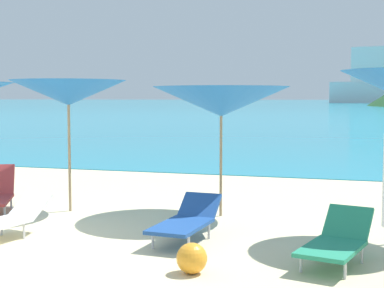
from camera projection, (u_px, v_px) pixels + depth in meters
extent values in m
cube|color=beige|center=(198.00, 169.00, 17.66)|extent=(50.00, 100.00, 0.30)
cube|color=teal|center=(358.00, 102.00, 224.98)|extent=(650.00, 440.00, 0.02)
cylinder|color=#9E7F59|center=(69.00, 149.00, 10.22)|extent=(0.05, 0.05, 2.20)
cone|color=blue|center=(68.00, 93.00, 10.14)|extent=(2.06, 2.06, 0.44)
sphere|color=#9E7F59|center=(68.00, 85.00, 10.13)|extent=(0.07, 0.07, 0.07)
cylinder|color=#9E7F59|center=(221.00, 155.00, 9.80)|extent=(0.05, 0.05, 2.07)
cone|color=blue|center=(221.00, 102.00, 9.73)|extent=(2.54, 2.54, 0.50)
sphere|color=#9E7F59|center=(221.00, 92.00, 9.72)|extent=(0.07, 0.07, 0.07)
cube|color=#1E478C|center=(181.00, 226.00, 7.95)|extent=(0.68, 1.17, 0.05)
cube|color=#1E478C|center=(200.00, 206.00, 8.62)|extent=(0.60, 0.43, 0.34)
cylinder|color=silver|center=(153.00, 240.00, 7.72)|extent=(0.04, 0.04, 0.23)
cylinder|color=silver|center=(189.00, 244.00, 7.54)|extent=(0.04, 0.04, 0.23)
cylinder|color=silver|center=(176.00, 228.00, 8.46)|extent=(0.04, 0.04, 0.23)
cylinder|color=silver|center=(209.00, 231.00, 8.27)|extent=(0.04, 0.04, 0.23)
cube|color=white|center=(31.00, 206.00, 8.68)|extent=(0.58, 0.54, 0.34)
cylinder|color=silver|center=(1.00, 228.00, 8.49)|extent=(0.04, 0.04, 0.22)
cylinder|color=silver|center=(24.00, 231.00, 8.27)|extent=(0.04, 0.04, 0.22)
cube|color=#A53333|center=(0.00, 180.00, 10.70)|extent=(0.60, 0.50, 0.55)
cylinder|color=silver|center=(4.00, 211.00, 9.76)|extent=(0.04, 0.04, 0.21)
cylinder|color=silver|center=(11.00, 203.00, 10.52)|extent=(0.04, 0.04, 0.21)
cube|color=#268C66|center=(331.00, 249.00, 6.82)|extent=(0.82, 1.13, 0.05)
cube|color=#268C66|center=(348.00, 223.00, 7.39)|extent=(0.64, 0.51, 0.39)
cylinder|color=silver|center=(301.00, 263.00, 6.69)|extent=(0.04, 0.04, 0.22)
cylinder|color=silver|center=(345.00, 270.00, 6.43)|extent=(0.04, 0.04, 0.22)
cylinder|color=silver|center=(321.00, 249.00, 7.31)|extent=(0.04, 0.04, 0.22)
cylinder|color=silver|center=(362.00, 255.00, 7.05)|extent=(0.04, 0.04, 0.22)
sphere|color=orange|center=(192.00, 258.00, 6.64)|extent=(0.36, 0.36, 0.36)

